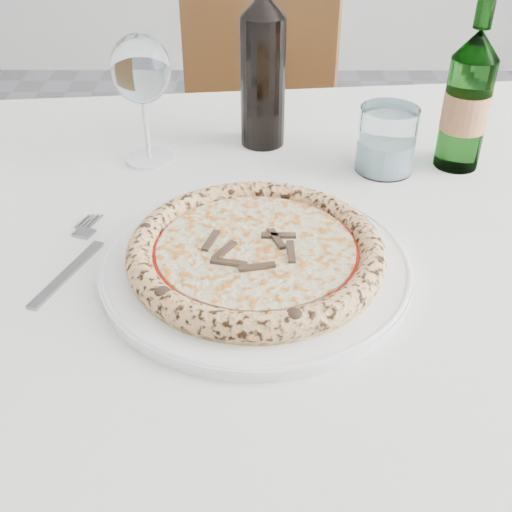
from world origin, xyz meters
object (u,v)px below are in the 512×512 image
object	(u,v)px
plate	(256,264)
beer_bottle	(467,101)
chair_far	(248,131)
wine_glass	(141,72)
pizza	(256,251)
tumbler	(386,144)
wine_bottle	(263,69)
dining_table	(256,273)

from	to	relation	value
plate	beer_bottle	xyz separation A→B (m)	(0.30, 0.27, 0.09)
chair_far	wine_glass	bearing A→B (deg)	-102.77
chair_far	pizza	bearing A→B (deg)	-88.51
plate	pizza	distance (m)	0.02
plate	beer_bottle	world-z (taller)	beer_bottle
tumbler	chair_far	bearing A→B (deg)	108.11
tumbler	wine_bottle	xyz separation A→B (m)	(-0.18, 0.09, 0.08)
chair_far	dining_table	bearing A→B (deg)	-88.32
pizza	beer_bottle	size ratio (longest dim) A/B	1.17
wine_glass	beer_bottle	bearing A→B (deg)	-1.90
plate	beer_bottle	distance (m)	0.41
chair_far	plate	size ratio (longest dim) A/B	2.61
dining_table	beer_bottle	distance (m)	0.38
dining_table	wine_bottle	world-z (taller)	wine_bottle
chair_far	tumbler	bearing A→B (deg)	-71.89
wine_glass	chair_far	bearing A→B (deg)	77.23
tumbler	wine_bottle	size ratio (longest dim) A/B	0.34
beer_bottle	tumbler	bearing A→B (deg)	-172.15
pizza	wine_bottle	bearing A→B (deg)	88.46
tumbler	plate	bearing A→B (deg)	-126.50
chair_far	tumbler	xyz separation A→B (m)	(0.21, -0.64, 0.26)
dining_table	plate	world-z (taller)	plate
wine_glass	tumbler	distance (m)	0.36
chair_far	beer_bottle	distance (m)	0.77
dining_table	pizza	bearing A→B (deg)	-90.00
beer_bottle	wine_glass	bearing A→B (deg)	178.10
wine_glass	wine_bottle	distance (m)	0.18
beer_bottle	wine_bottle	bearing A→B (deg)	165.04
dining_table	tumbler	size ratio (longest dim) A/B	17.88
dining_table	tumbler	xyz separation A→B (m)	(0.19, 0.15, 0.12)
chair_far	beer_bottle	xyz separation A→B (m)	(0.32, -0.63, 0.32)
dining_table	tumbler	bearing A→B (deg)	39.19
dining_table	pizza	size ratio (longest dim) A/B	5.78
wine_glass	wine_bottle	world-z (taller)	wine_bottle
dining_table	wine_bottle	bearing A→B (deg)	87.84
dining_table	plate	xyz separation A→B (m)	(-0.00, -0.10, 0.09)
tumbler	dining_table	bearing A→B (deg)	-140.81
tumbler	beer_bottle	xyz separation A→B (m)	(0.11, 0.02, 0.06)
dining_table	wine_glass	world-z (taller)	wine_glass
pizza	wine_bottle	distance (m)	0.36
plate	pizza	world-z (taller)	pizza
plate	wine_glass	world-z (taller)	wine_glass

